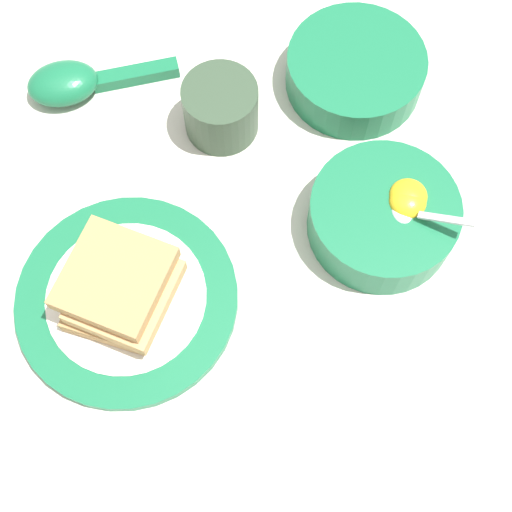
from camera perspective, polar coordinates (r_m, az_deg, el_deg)
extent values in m
plane|color=beige|center=(0.80, -1.99, 10.61)|extent=(3.00, 3.00, 0.00)
cylinder|color=#196B42|center=(0.73, 10.09, 3.08)|extent=(0.15, 0.15, 0.05)
cylinder|color=white|center=(0.72, 10.20, 3.38)|extent=(0.13, 0.13, 0.02)
ellipsoid|color=yellow|center=(0.72, 12.04, 4.28)|extent=(0.04, 0.04, 0.02)
ellipsoid|color=yellow|center=(0.72, 12.09, 4.73)|extent=(0.04, 0.04, 0.02)
cylinder|color=black|center=(0.71, 10.20, 2.69)|extent=(0.04, 0.04, 0.00)
ellipsoid|color=silver|center=(0.71, 11.59, 3.44)|extent=(0.03, 0.02, 0.01)
cube|color=silver|center=(0.70, 14.98, 2.87)|extent=(0.04, 0.04, 0.03)
cylinder|color=#196B42|center=(0.72, -10.27, -3.40)|extent=(0.22, 0.22, 0.01)
cylinder|color=white|center=(0.71, -10.36, -3.23)|extent=(0.16, 0.16, 0.00)
cube|color=tan|center=(0.70, -10.87, -3.13)|extent=(0.13, 0.12, 0.02)
cube|color=tan|center=(0.69, -10.45, -2.84)|extent=(0.13, 0.13, 0.02)
cube|color=tan|center=(0.67, -11.26, -1.71)|extent=(0.13, 0.13, 0.02)
ellipsoid|color=#196B42|center=(0.84, -15.20, 13.18)|extent=(0.06, 0.08, 0.04)
cube|color=#196B42|center=(0.84, -9.60, 14.09)|extent=(0.03, 0.10, 0.02)
cylinder|color=#196B42|center=(0.82, 7.93, 14.47)|extent=(0.15, 0.15, 0.04)
cylinder|color=white|center=(0.81, 8.06, 15.03)|extent=(0.13, 0.13, 0.01)
cylinder|color=#334733|center=(0.77, -2.74, 11.42)|extent=(0.08, 0.08, 0.06)
cylinder|color=#472B16|center=(0.75, -2.82, 12.44)|extent=(0.07, 0.07, 0.01)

